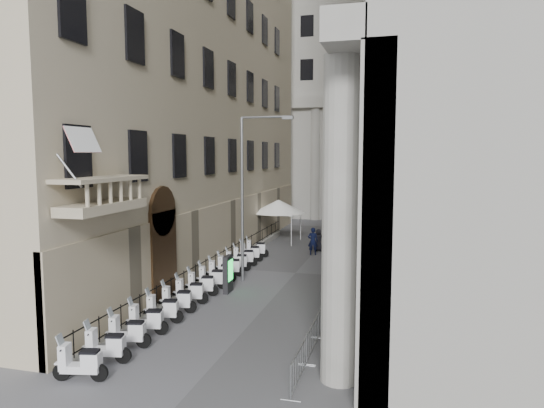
% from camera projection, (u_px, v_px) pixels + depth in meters
% --- Properties ---
extents(left_building, '(5.00, 36.00, 34.00)m').
position_uv_depth(left_building, '(195.00, 3.00, 31.90)').
color(left_building, '#C0B094').
rests_on(left_building, ground).
extents(far_building, '(22.00, 10.00, 30.00)m').
position_uv_depth(far_building, '(349.00, 85.00, 55.18)').
color(far_building, '#B2B1A9').
rests_on(far_building, ground).
extents(iron_fence, '(0.30, 28.00, 1.40)m').
position_uv_depth(iron_fence, '(221.00, 273.00, 28.98)').
color(iron_fence, black).
rests_on(iron_fence, ground).
extents(blue_awning, '(1.60, 3.00, 3.00)m').
position_uv_depth(blue_awning, '(373.00, 254.00, 34.50)').
color(blue_awning, navy).
rests_on(blue_awning, ground).
extents(flag, '(1.00, 1.40, 8.20)m').
position_uv_depth(flag, '(92.00, 364.00, 16.41)').
color(flag, '#9E0C11').
rests_on(flag, ground).
extents(scooter_0, '(1.48, 0.83, 1.50)m').
position_uv_depth(scooter_0, '(81.00, 381.00, 15.19)').
color(scooter_0, white).
rests_on(scooter_0, ground).
extents(scooter_1, '(1.48, 0.83, 1.50)m').
position_uv_depth(scooter_1, '(107.00, 363.00, 16.50)').
color(scooter_1, white).
rests_on(scooter_1, ground).
extents(scooter_2, '(1.48, 0.83, 1.50)m').
position_uv_depth(scooter_2, '(128.00, 348.00, 17.80)').
color(scooter_2, white).
rests_on(scooter_2, ground).
extents(scooter_3, '(1.48, 0.83, 1.50)m').
position_uv_depth(scooter_3, '(147.00, 334.00, 19.11)').
color(scooter_3, white).
rests_on(scooter_3, ground).
extents(scooter_4, '(1.48, 0.83, 1.50)m').
position_uv_depth(scooter_4, '(163.00, 323.00, 20.41)').
color(scooter_4, white).
rests_on(scooter_4, ground).
extents(scooter_5, '(1.48, 0.83, 1.50)m').
position_uv_depth(scooter_5, '(178.00, 313.00, 21.72)').
color(scooter_5, white).
rests_on(scooter_5, ground).
extents(scooter_6, '(1.48, 0.83, 1.50)m').
position_uv_depth(scooter_6, '(190.00, 304.00, 23.02)').
color(scooter_6, white).
rests_on(scooter_6, ground).
extents(scooter_7, '(1.48, 0.83, 1.50)m').
position_uv_depth(scooter_7, '(202.00, 296.00, 24.33)').
color(scooter_7, white).
rests_on(scooter_7, ground).
extents(scooter_8, '(1.48, 0.83, 1.50)m').
position_uv_depth(scooter_8, '(212.00, 289.00, 25.63)').
color(scooter_8, white).
rests_on(scooter_8, ground).
extents(scooter_9, '(1.48, 0.83, 1.50)m').
position_uv_depth(scooter_9, '(221.00, 282.00, 26.93)').
color(scooter_9, white).
rests_on(scooter_9, ground).
extents(scooter_10, '(1.48, 0.83, 1.50)m').
position_uv_depth(scooter_10, '(229.00, 276.00, 28.24)').
color(scooter_10, white).
rests_on(scooter_10, ground).
extents(scooter_11, '(1.48, 0.83, 1.50)m').
position_uv_depth(scooter_11, '(237.00, 271.00, 29.54)').
color(scooter_11, white).
rests_on(scooter_11, ground).
extents(scooter_12, '(1.48, 0.83, 1.50)m').
position_uv_depth(scooter_12, '(244.00, 266.00, 30.85)').
color(scooter_12, white).
rests_on(scooter_12, ground).
extents(scooter_13, '(1.48, 0.83, 1.50)m').
position_uv_depth(scooter_13, '(250.00, 261.00, 32.15)').
color(scooter_13, white).
rests_on(scooter_13, ground).
extents(scooter_14, '(1.48, 0.83, 1.50)m').
position_uv_depth(scooter_14, '(256.00, 257.00, 33.46)').
color(scooter_14, white).
rests_on(scooter_14, ground).
extents(barrier_0, '(0.60, 2.40, 1.10)m').
position_uv_depth(barrier_0, '(299.00, 383.00, 15.07)').
color(barrier_0, '#A7AAAF').
rests_on(barrier_0, ground).
extents(barrier_1, '(0.60, 2.40, 1.10)m').
position_uv_depth(barrier_1, '(313.00, 351.00, 17.47)').
color(barrier_1, '#A7AAAF').
rests_on(barrier_1, ground).
extents(barrier_2, '(0.60, 2.40, 1.10)m').
position_uv_depth(barrier_2, '(324.00, 327.00, 19.88)').
color(barrier_2, '#A7AAAF').
rests_on(barrier_2, ground).
extents(barrier_3, '(0.60, 2.40, 1.10)m').
position_uv_depth(barrier_3, '(332.00, 309.00, 22.28)').
color(barrier_3, '#A7AAAF').
rests_on(barrier_3, ground).
extents(barrier_4, '(0.60, 2.40, 1.10)m').
position_uv_depth(barrier_4, '(339.00, 294.00, 24.68)').
color(barrier_4, '#A7AAAF').
rests_on(barrier_4, ground).
extents(barrier_5, '(0.60, 2.40, 1.10)m').
position_uv_depth(barrier_5, '(345.00, 281.00, 27.09)').
color(barrier_5, '#A7AAAF').
rests_on(barrier_5, ground).
extents(barrier_6, '(0.60, 2.40, 1.10)m').
position_uv_depth(barrier_6, '(349.00, 271.00, 29.49)').
color(barrier_6, '#A7AAAF').
rests_on(barrier_6, ground).
extents(security_tent, '(4.23, 4.23, 3.44)m').
position_uv_depth(security_tent, '(278.00, 207.00, 39.14)').
color(security_tent, white).
rests_on(security_tent, ground).
extents(street_lamp, '(2.97, 0.30, 9.13)m').
position_uv_depth(street_lamp, '(249.00, 183.00, 26.57)').
color(street_lamp, gray).
rests_on(street_lamp, ground).
extents(info_kiosk, '(0.32, 0.91, 1.91)m').
position_uv_depth(info_kiosk, '(228.00, 274.00, 24.85)').
color(info_kiosk, black).
rests_on(info_kiosk, ground).
extents(pedestrian_a, '(0.75, 0.52, 1.95)m').
position_uv_depth(pedestrian_a, '(313.00, 241.00, 34.16)').
color(pedestrian_a, black).
rests_on(pedestrian_a, ground).
extents(pedestrian_b, '(1.16, 1.06, 1.92)m').
position_uv_depth(pedestrian_b, '(348.00, 224.00, 42.53)').
color(pedestrian_b, black).
rests_on(pedestrian_b, ground).
extents(pedestrian_c, '(0.87, 0.65, 1.63)m').
position_uv_depth(pedestrian_c, '(319.00, 240.00, 35.48)').
color(pedestrian_c, black).
rests_on(pedestrian_c, ground).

